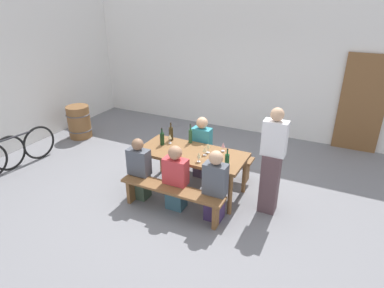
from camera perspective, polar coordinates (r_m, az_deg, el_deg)
ground_plane at (r=5.87m, az=0.00°, el=-8.03°), size 24.00×24.00×0.00m
back_wall at (r=8.15m, az=10.41°, el=13.09°), size 14.00×0.20×3.20m
side_wall at (r=8.03m, az=-29.45°, el=10.23°), size 0.20×6.91×3.20m
wooden_door at (r=7.85m, az=27.44°, el=6.16°), size 0.90×0.06×2.10m
tasting_table at (r=5.54m, az=0.00°, el=-2.20°), size 1.81×0.83×0.75m
bench_near at (r=5.15m, az=-3.54°, el=-8.57°), size 1.71×0.30×0.45m
bench_far at (r=6.26m, az=2.88°, el=-2.18°), size 1.71×0.30×0.45m
wine_bottle_0 at (r=4.98m, az=6.10°, el=-2.92°), size 0.07×0.07×0.32m
wine_bottle_1 at (r=5.80m, az=-0.28°, el=1.43°), size 0.07×0.07×0.35m
wine_bottle_2 at (r=5.75m, az=-5.22°, el=0.95°), size 0.08×0.08×0.32m
wine_bottle_3 at (r=5.92m, az=-3.67°, el=1.85°), size 0.08×0.08×0.34m
wine_glass_0 at (r=5.52m, az=5.45°, el=-0.22°), size 0.07×0.07×0.15m
wine_glass_1 at (r=5.44m, az=2.80°, el=-0.39°), size 0.06×0.06×0.17m
wine_glass_2 at (r=5.14m, az=1.17°, el=-1.99°), size 0.08×0.08×0.16m
wine_glass_3 at (r=5.79m, az=-3.87°, el=1.24°), size 0.07×0.07×0.17m
wine_glass_4 at (r=5.36m, az=2.24°, el=-0.96°), size 0.08×0.08×0.15m
seated_guest_near_0 at (r=5.50m, az=-9.11°, el=-4.56°), size 0.37×0.24×1.08m
seated_guest_near_1 at (r=5.17m, az=-2.84°, el=-6.11°), size 0.39×0.24×1.09m
seated_guest_near_2 at (r=4.91m, az=4.03°, el=-7.52°), size 0.35×0.24×1.15m
seated_guest_far_0 at (r=6.07m, az=1.70°, el=-0.74°), size 0.35×0.24×1.18m
standing_host at (r=5.10m, az=13.71°, el=-3.30°), size 0.35×0.24×1.72m
wine_barrel at (r=8.33m, az=-19.02°, el=3.68°), size 0.56×0.56×0.77m
parked_bicycle_0 at (r=7.30m, az=-28.45°, el=-1.06°), size 0.29×1.72×0.90m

